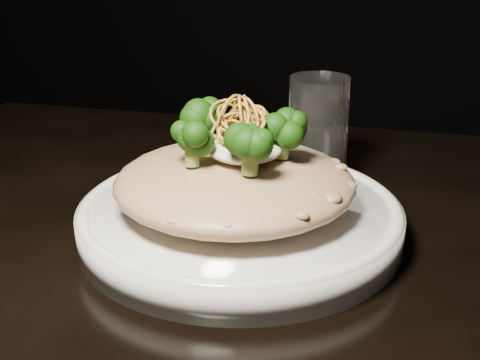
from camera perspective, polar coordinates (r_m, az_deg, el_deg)
name	(u,v)px	position (r m, az deg, el deg)	size (l,w,h in m)	color
table	(328,353)	(0.60, 7.52, -14.42)	(1.10, 0.80, 0.75)	black
plate	(240,221)	(0.60, 0.00, -3.54)	(0.29, 0.29, 0.03)	silver
risotto	(235,182)	(0.59, -0.47, -0.20)	(0.21, 0.21, 0.05)	brown
broccoli	(237,132)	(0.57, -0.23, 4.11)	(0.13, 0.13, 0.05)	black
cheese	(245,149)	(0.57, 0.41, 2.66)	(0.06, 0.06, 0.02)	white
shallots	(241,119)	(0.56, 0.06, 5.22)	(0.05, 0.05, 0.03)	#905B1E
drinking_glass	(318,129)	(0.72, 6.66, 4.34)	(0.06, 0.06, 0.11)	silver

